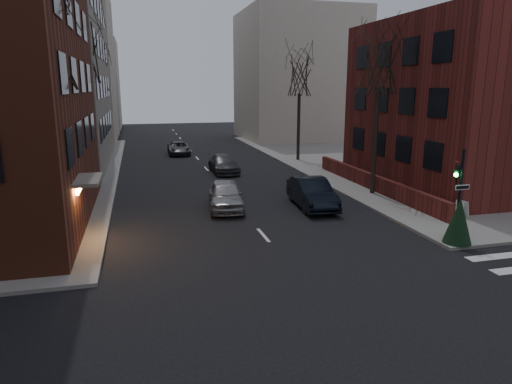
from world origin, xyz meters
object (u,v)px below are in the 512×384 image
at_px(tree_left_a, 48,43).
at_px(tree_right_b, 300,76).
at_px(tree_left_b, 80,53).
at_px(sandwich_board, 461,209).
at_px(tree_left_c, 98,72).
at_px(parked_sedan, 312,193).
at_px(evergreen_shrub, 459,221).
at_px(streetlamp_near, 90,129).
at_px(car_lane_silver, 226,195).
at_px(tree_right_a, 380,64).
at_px(car_lane_gray, 224,164).
at_px(traffic_signal, 458,200).
at_px(car_lane_far, 179,148).
at_px(streetlamp_far, 108,111).

xyz_separation_m(tree_left_a, tree_right_b, (17.60, 18.00, -0.88)).
height_order(tree_left_b, sandwich_board, tree_left_b).
height_order(tree_left_c, parked_sedan, tree_left_c).
xyz_separation_m(parked_sedan, evergreen_shrub, (3.68, -7.67, 0.31)).
bearing_deg(streetlamp_near, car_lane_silver, -33.64).
height_order(tree_left_c, tree_right_a, same).
distance_m(tree_left_a, tree_right_b, 25.19).
distance_m(tree_left_b, car_lane_gray, 13.04).
distance_m(car_lane_silver, evergreen_shrub, 12.07).
bearing_deg(tree_left_a, evergreen_shrub, -18.45).
bearing_deg(evergreen_shrub, streetlamp_near, 139.64).
xyz_separation_m(tree_left_c, sandwich_board, (19.30, -28.17, -7.43)).
bearing_deg(tree_right_a, sandwich_board, -74.60).
bearing_deg(evergreen_shrub, sandwich_board, 49.77).
height_order(traffic_signal, tree_right_b, tree_right_b).
relative_size(streetlamp_near, parked_sedan, 1.25).
bearing_deg(tree_right_a, car_lane_far, 116.06).
distance_m(tree_left_a, parked_sedan, 15.06).
distance_m(tree_left_c, streetlamp_near, 18.40).
height_order(tree_left_c, sandwich_board, tree_left_c).
bearing_deg(tree_left_a, tree_left_b, 90.00).
xyz_separation_m(traffic_signal, streetlamp_far, (-16.14, 33.01, 2.33)).
xyz_separation_m(tree_right_b, streetlamp_near, (-17.00, -10.00, -3.35)).
distance_m(car_lane_gray, sandwich_board, 18.76).
bearing_deg(streetlamp_near, tree_left_a, -94.29).
xyz_separation_m(tree_left_c, evergreen_shrub, (16.48, -31.50, -6.88)).
xyz_separation_m(traffic_signal, car_lane_gray, (-6.82, 19.09, -1.21)).
relative_size(tree_right_a, streetlamp_near, 1.55).
relative_size(traffic_signal, parked_sedan, 0.79).
height_order(traffic_signal, tree_left_a, tree_left_a).
xyz_separation_m(streetlamp_far, car_lane_gray, (9.32, -13.92, -3.54)).
xyz_separation_m(streetlamp_far, sandwich_board, (18.70, -30.17, -3.64)).
height_order(car_lane_silver, sandwich_board, car_lane_silver).
bearing_deg(car_lane_gray, streetlamp_far, 123.41).
distance_m(tree_right_a, streetlamp_near, 17.87).
distance_m(tree_left_a, car_lane_far, 27.20).
bearing_deg(tree_left_a, streetlamp_near, 85.71).
bearing_deg(parked_sedan, evergreen_shrub, -60.55).
distance_m(parked_sedan, car_lane_silver, 4.89).
bearing_deg(car_lane_gray, streetlamp_near, -147.27).
bearing_deg(car_lane_gray, car_lane_far, 102.93).
bearing_deg(car_lane_far, tree_left_c, 173.29).
bearing_deg(sandwich_board, tree_left_a, 164.89).
xyz_separation_m(tree_right_b, streetlamp_far, (-17.00, 10.00, -3.35)).
bearing_deg(tree_left_a, parked_sedan, 9.61).
bearing_deg(streetlamp_near, sandwich_board, -28.54).
bearing_deg(tree_left_c, tree_right_b, -24.44).
bearing_deg(tree_right_b, car_lane_far, 145.74).
xyz_separation_m(tree_right_a, car_lane_gray, (-7.68, 10.08, -7.33)).
bearing_deg(tree_right_b, car_lane_gray, -152.97).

